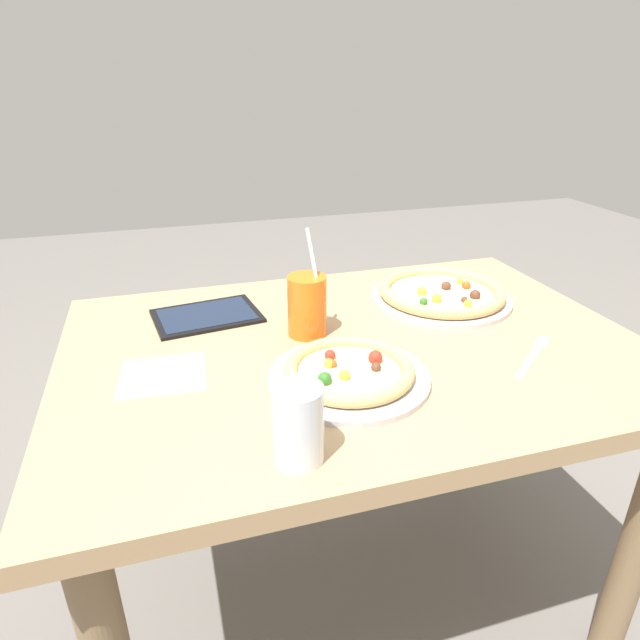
{
  "coord_description": "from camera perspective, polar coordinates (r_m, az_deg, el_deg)",
  "views": [
    {
      "loc": [
        -0.37,
        -0.96,
        1.28
      ],
      "look_at": [
        -0.06,
        0.07,
        0.78
      ],
      "focal_mm": 30.3,
      "sensor_mm": 36.0,
      "label": 1
    }
  ],
  "objects": [
    {
      "name": "dining_table",
      "position": [
        1.22,
        3.65,
        -7.19
      ],
      "size": [
        1.22,
        0.85,
        0.75
      ],
      "color": "tan",
      "rests_on": "ground"
    },
    {
      "name": "paper_napkin",
      "position": [
        1.08,
        -16.23,
        -5.56
      ],
      "size": [
        0.17,
        0.16,
        0.0
      ],
      "primitive_type": "cube",
      "rotation": [
        0.0,
        0.0,
        -0.07
      ],
      "color": "white",
      "rests_on": "dining_table"
    },
    {
      "name": "tablet",
      "position": [
        1.3,
        -11.88,
        0.45
      ],
      "size": [
        0.26,
        0.2,
        0.01
      ],
      "color": "black",
      "rests_on": "dining_table"
    },
    {
      "name": "fork",
      "position": [
        1.19,
        21.71,
        -3.37
      ],
      "size": [
        0.17,
        0.14,
        0.0
      ],
      "color": "silver",
      "rests_on": "dining_table"
    },
    {
      "name": "ground_plane",
      "position": [
        1.64,
        2.99,
        -26.36
      ],
      "size": [
        8.0,
        8.0,
        0.0
      ],
      "primitive_type": "plane",
      "color": "#66605B"
    },
    {
      "name": "drink_cup_colored",
      "position": [
        1.17,
        -1.38,
        1.54
      ],
      "size": [
        0.08,
        0.08,
        0.24
      ],
      "color": "orange",
      "rests_on": "dining_table"
    },
    {
      "name": "pizza_far",
      "position": [
        1.4,
        12.7,
        2.74
      ],
      "size": [
        0.35,
        0.35,
        0.04
      ],
      "color": "#B7B7BC",
      "rests_on": "dining_table"
    },
    {
      "name": "water_cup_clear",
      "position": [
        0.8,
        -2.31,
        -10.82
      ],
      "size": [
        0.08,
        0.08,
        0.12
      ],
      "color": "silver",
      "rests_on": "dining_table"
    },
    {
      "name": "pizza_near",
      "position": [
        1.01,
        3.08,
        -5.54
      ],
      "size": [
        0.3,
        0.3,
        0.04
      ],
      "color": "#B7B7BC",
      "rests_on": "dining_table"
    }
  ]
}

